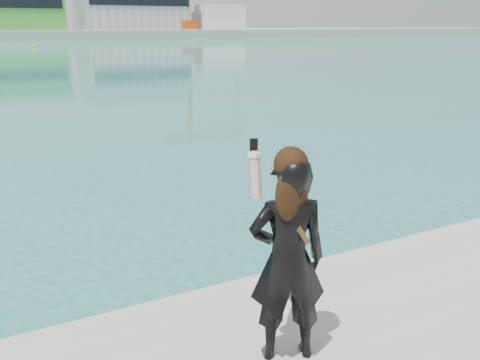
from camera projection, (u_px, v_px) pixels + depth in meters
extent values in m
cube|color=gray|center=(131.00, 3.00, 128.57)|extent=(25.00, 15.00, 12.00)
cube|color=black|center=(141.00, 0.00, 122.03)|extent=(23.75, 0.20, 2.64)
cube|color=silver|center=(216.00, 17.00, 137.98)|extent=(12.00, 10.00, 6.00)
cube|color=#D44D0C|center=(187.00, 25.00, 130.52)|extent=(4.00, 4.00, 2.00)
cylinder|color=silver|center=(60.00, 11.00, 114.88)|extent=(0.16, 0.16, 8.00)
sphere|color=yellow|center=(35.00, 47.00, 77.30)|extent=(0.50, 0.50, 0.50)
imported|color=black|center=(288.00, 260.00, 3.80)|extent=(0.65, 0.54, 1.54)
sphere|color=black|center=(291.00, 164.00, 3.58)|extent=(0.24, 0.24, 0.24)
ellipsoid|color=black|center=(292.00, 194.00, 3.59)|extent=(0.26, 0.13, 0.41)
cylinder|color=tan|center=(255.00, 175.00, 3.69)|extent=(0.13, 0.19, 0.33)
cylinder|color=white|center=(255.00, 155.00, 3.70)|extent=(0.09, 0.09, 0.03)
cube|color=black|center=(254.00, 146.00, 3.72)|extent=(0.06, 0.03, 0.11)
cube|color=#4C2D14|center=(296.00, 224.00, 3.64)|extent=(0.21, 0.09, 0.31)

